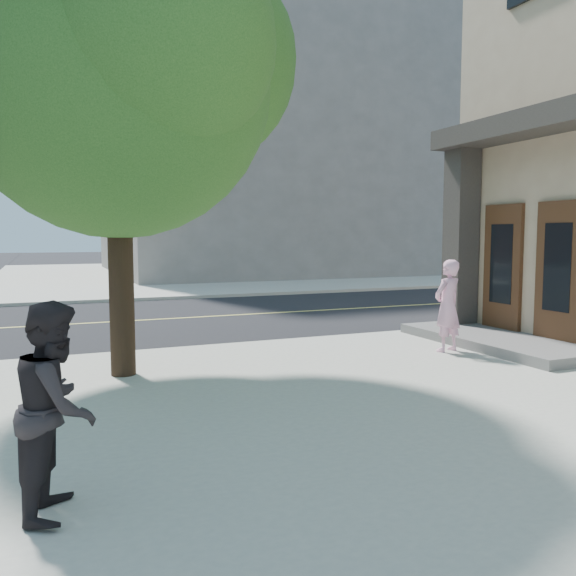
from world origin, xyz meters
name	(u,v)px	position (x,y,z in m)	size (l,w,h in m)	color
sidewalk_ne	(266,272)	(13.50, 21.50, 0.06)	(29.00, 25.00, 0.12)	#ACAB9D
filler_ne	(270,152)	(14.00, 22.00, 7.12)	(18.00, 16.00, 14.00)	slate
man_on_phone	(448,306)	(7.98, -2.29, 0.94)	(0.60, 0.39, 1.65)	#E8A3C1
pedestrian	(57,407)	(1.39, -6.11, 0.92)	(0.78, 0.61, 1.60)	black
street_tree	(124,47)	(2.53, -1.83, 4.89)	(5.57, 5.06, 7.39)	black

